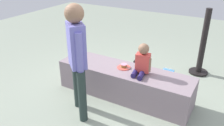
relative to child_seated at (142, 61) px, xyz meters
name	(u,v)px	position (x,y,z in m)	size (l,w,h in m)	color
ground_plane	(124,95)	(-0.30, 0.01, -0.70)	(12.00, 12.00, 0.00)	gray
concrete_ledge	(124,82)	(-0.30, 0.01, -0.46)	(2.21, 0.59, 0.49)	gray
child_seated	(142,61)	(0.00, 0.00, 0.00)	(0.28, 0.33, 0.48)	#241C53
adult_standing	(77,52)	(-0.64, -0.72, 0.27)	(0.39, 0.37, 1.61)	#23322F
cake_plate	(124,67)	(-0.33, 0.05, -0.19)	(0.22, 0.22, 0.07)	#E0594C
gift_bag	(168,77)	(0.22, 0.70, -0.55)	(0.19, 0.11, 0.33)	#4C99E0
railing_post	(202,50)	(0.62, 1.46, -0.21)	(0.36, 0.36, 1.28)	black
water_bottle_near_gift	(108,71)	(-0.88, 0.47, -0.62)	(0.07, 0.07, 0.18)	silver
water_bottle_far_side	(102,65)	(-1.12, 0.63, -0.61)	(0.06, 0.06, 0.21)	silver
party_cup_red	(152,73)	(-0.14, 0.89, -0.65)	(0.09, 0.09, 0.10)	red
handbag_black_leather	(140,65)	(-0.44, 1.01, -0.60)	(0.27, 0.11, 0.28)	black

